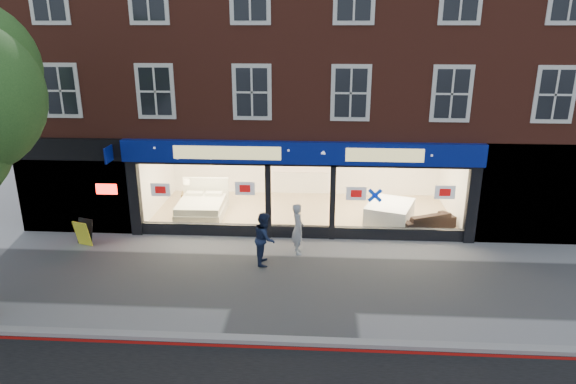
# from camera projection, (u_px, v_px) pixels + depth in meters

# --- Properties ---
(ground) EXTENTS (120.00, 120.00, 0.00)m
(ground) POSITION_uv_depth(u_px,v_px,m) (296.00, 281.00, 14.25)
(ground) COLOR gray
(ground) RESTS_ON ground
(kerb_line) EXTENTS (60.00, 0.10, 0.01)m
(kerb_line) POSITION_uv_depth(u_px,v_px,m) (289.00, 348.00, 11.31)
(kerb_line) COLOR #8C0A07
(kerb_line) RESTS_ON ground
(kerb_stone) EXTENTS (60.00, 0.25, 0.12)m
(kerb_stone) POSITION_uv_depth(u_px,v_px,m) (290.00, 341.00, 11.48)
(kerb_stone) COLOR gray
(kerb_stone) RESTS_ON ground
(showroom_floor) EXTENTS (11.00, 4.50, 0.10)m
(showroom_floor) POSITION_uv_depth(u_px,v_px,m) (302.00, 213.00, 19.20)
(showroom_floor) COLOR tan
(showroom_floor) RESTS_ON ground
(building) EXTENTS (19.00, 8.26, 10.30)m
(building) POSITION_uv_depth(u_px,v_px,m) (305.00, 27.00, 18.70)
(building) COLOR maroon
(building) RESTS_ON ground
(display_bed) EXTENTS (1.73, 2.09, 1.16)m
(display_bed) POSITION_uv_depth(u_px,v_px,m) (202.00, 206.00, 18.74)
(display_bed) COLOR silver
(display_bed) RESTS_ON showroom_floor
(bedside_table) EXTENTS (0.52, 0.52, 0.55)m
(bedside_table) POSITION_uv_depth(u_px,v_px,m) (188.00, 199.00, 19.63)
(bedside_table) COLOR brown
(bedside_table) RESTS_ON showroom_floor
(mattress_stack) EXTENTS (1.97, 2.20, 0.72)m
(mattress_stack) POSITION_uv_depth(u_px,v_px,m) (390.00, 213.00, 18.03)
(mattress_stack) COLOR white
(mattress_stack) RESTS_ON showroom_floor
(sofa) EXTENTS (2.11, 1.52, 0.57)m
(sofa) POSITION_uv_depth(u_px,v_px,m) (426.00, 220.00, 17.57)
(sofa) COLOR black
(sofa) RESTS_ON showroom_floor
(a_board) EXTENTS (0.64, 0.52, 0.86)m
(a_board) POSITION_uv_depth(u_px,v_px,m) (84.00, 233.00, 16.42)
(a_board) COLOR yellow
(a_board) RESTS_ON ground
(pedestrian_grey) EXTENTS (0.50, 0.65, 1.61)m
(pedestrian_grey) POSITION_uv_depth(u_px,v_px,m) (298.00, 229.00, 15.75)
(pedestrian_grey) COLOR #B0B3B8
(pedestrian_grey) RESTS_ON ground
(pedestrian_blue) EXTENTS (0.64, 0.80, 1.60)m
(pedestrian_blue) POSITION_uv_depth(u_px,v_px,m) (265.00, 238.00, 15.07)
(pedestrian_blue) COLOR #16213F
(pedestrian_blue) RESTS_ON ground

